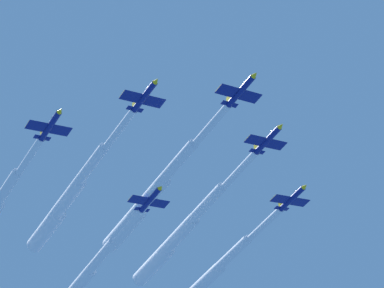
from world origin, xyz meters
The scene contains 5 objects.
jet_lead centered at (-4.56, -18.70, 153.11)m, with size 19.36×61.65×3.87m.
jet_port_inner centered at (-20.67, -28.44, 155.52)m, with size 20.23×63.19×3.94m.
jet_starboard_inner centered at (5.92, -33.09, 155.50)m, with size 19.15×61.42×3.93m.
jet_port_mid centered at (-36.06, -36.82, 153.65)m, with size 20.00×62.64×4.01m.
jet_port_outer centered at (-13.26, -55.45, 151.85)m, with size 20.69×64.44×3.93m.
Camera 1 is at (92.89, 106.31, 40.67)m, focal length 88.72 mm.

